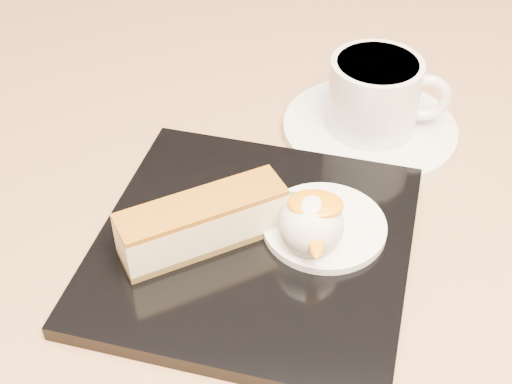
# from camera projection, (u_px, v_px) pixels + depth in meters

# --- Properties ---
(table) EXTENTS (0.80, 0.80, 0.72)m
(table) POSITION_uv_depth(u_px,v_px,m) (263.00, 333.00, 0.65)
(table) COLOR black
(table) RESTS_ON ground
(dessert_plate) EXTENTS (0.25, 0.25, 0.01)m
(dessert_plate) POSITION_uv_depth(u_px,v_px,m) (254.00, 246.00, 0.51)
(dessert_plate) COLOR black
(dessert_plate) RESTS_ON table
(cheesecake) EXTENTS (0.12, 0.09, 0.04)m
(cheesecake) POSITION_uv_depth(u_px,v_px,m) (203.00, 223.00, 0.49)
(cheesecake) COLOR brown
(cheesecake) RESTS_ON dessert_plate
(cream_smear) EXTENTS (0.09, 0.09, 0.01)m
(cream_smear) POSITION_uv_depth(u_px,v_px,m) (324.00, 226.00, 0.51)
(cream_smear) COLOR white
(cream_smear) RESTS_ON dessert_plate
(ice_cream_scoop) EXTENTS (0.05, 0.05, 0.05)m
(ice_cream_scoop) POSITION_uv_depth(u_px,v_px,m) (311.00, 225.00, 0.49)
(ice_cream_scoop) COLOR white
(ice_cream_scoop) RESTS_ON cream_smear
(mango_sauce) EXTENTS (0.04, 0.03, 0.01)m
(mango_sauce) POSITION_uv_depth(u_px,v_px,m) (316.00, 204.00, 0.48)
(mango_sauce) COLOR orange
(mango_sauce) RESTS_ON ice_cream_scoop
(mint_sprig) EXTENTS (0.03, 0.02, 0.00)m
(mint_sprig) POSITION_uv_depth(u_px,v_px,m) (286.00, 197.00, 0.53)
(mint_sprig) COLOR #2C863B
(mint_sprig) RESTS_ON cream_smear
(saucer) EXTENTS (0.15, 0.15, 0.01)m
(saucer) POSITION_uv_depth(u_px,v_px,m) (369.00, 129.00, 0.62)
(saucer) COLOR white
(saucer) RESTS_ON table
(coffee_cup) EXTENTS (0.10, 0.08, 0.06)m
(coffee_cup) POSITION_uv_depth(u_px,v_px,m) (376.00, 93.00, 0.59)
(coffee_cup) COLOR white
(coffee_cup) RESTS_ON saucer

